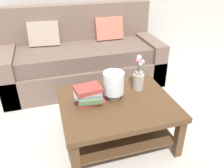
% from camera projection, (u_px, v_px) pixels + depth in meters
% --- Properties ---
extents(ground_plane, '(10.00, 10.00, 0.00)m').
position_uv_depth(ground_plane, '(105.00, 119.00, 2.58)').
color(ground_plane, '#B7B2A8').
extents(couch, '(2.14, 0.90, 1.06)m').
position_uv_depth(couch, '(83.00, 58.00, 3.22)').
color(couch, brown).
rests_on(couch, ground).
extents(coffee_table, '(1.04, 0.87, 0.45)m').
position_uv_depth(coffee_table, '(117.00, 112.00, 2.16)').
color(coffee_table, '#4C331E').
rests_on(coffee_table, ground).
extents(book_stack_main, '(0.28, 0.24, 0.15)m').
position_uv_depth(book_stack_main, '(89.00, 95.00, 2.06)').
color(book_stack_main, '#993833').
rests_on(book_stack_main, coffee_table).
extents(glass_hurricane_vase, '(0.19, 0.19, 0.26)m').
position_uv_depth(glass_hurricane_vase, '(114.00, 83.00, 2.08)').
color(glass_hurricane_vase, silver).
rests_on(glass_hurricane_vase, coffee_table).
extents(flower_pitcher, '(0.11, 0.11, 0.35)m').
position_uv_depth(flower_pitcher, '(139.00, 78.00, 2.24)').
color(flower_pitcher, '#9E998E').
rests_on(flower_pitcher, coffee_table).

